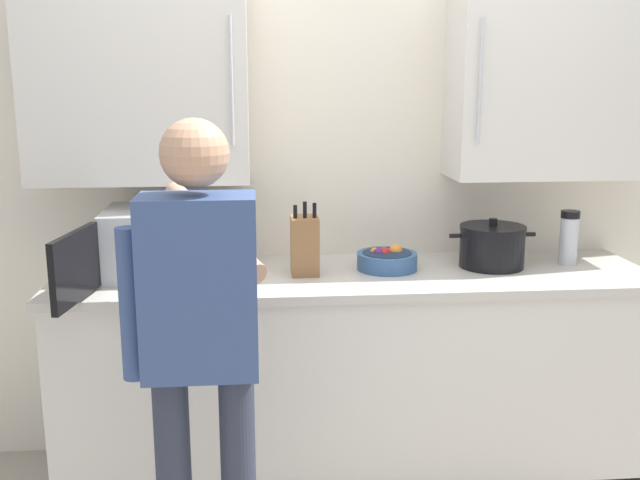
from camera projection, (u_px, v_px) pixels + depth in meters
back_wall_tiled at (347, 134)px, 3.16m from camera, size 3.95×0.44×2.71m
counter_unit at (354, 375)px, 3.08m from camera, size 2.44×0.65×0.91m
microwave_oven at (165, 242)px, 2.92m from camera, size 0.61×0.76×0.27m
stock_pot at (492, 246)px, 3.05m from camera, size 0.37×0.27×0.21m
fruit_bowl at (387, 259)px, 3.02m from camera, size 0.25×0.25×0.10m
knife_block at (305, 245)px, 2.94m from camera, size 0.11×0.15×0.30m
thermos_flask at (569, 237)px, 3.09m from camera, size 0.08×0.08×0.23m
person_figure at (199, 332)px, 2.17m from camera, size 0.44×0.62×1.58m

